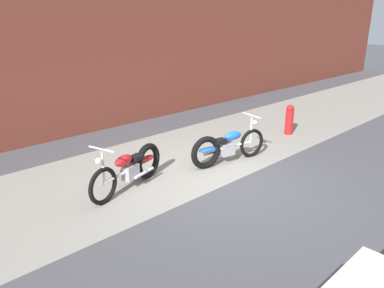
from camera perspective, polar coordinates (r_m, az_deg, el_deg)
The scene contains 6 objects.
ground_plane at distance 7.42m, azimuth 5.57°, elevation -6.12°, with size 80.00×80.00×0.00m, color #47474C.
sidewalk_slab at distance 8.56m, azimuth -3.27°, elevation -2.49°, with size 36.00×3.50×0.01m, color gray.
brick_building_wall at distance 10.84m, azimuth -16.00°, elevation 16.68°, with size 36.00×0.50×5.64m, color brown.
motorcycle_red at distance 7.21m, azimuth -9.13°, elevation -3.58°, with size 1.96×0.80×1.03m.
motorcycle_blue at distance 8.24m, azimuth 4.94°, elevation -0.46°, with size 1.99×0.69×1.03m.
fire_hydrant at distance 10.66m, azimuth 14.73°, elevation 3.68°, with size 0.22×0.22×0.84m.
Camera 1 is at (-5.11, -4.35, 3.16)m, focal length 34.71 mm.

